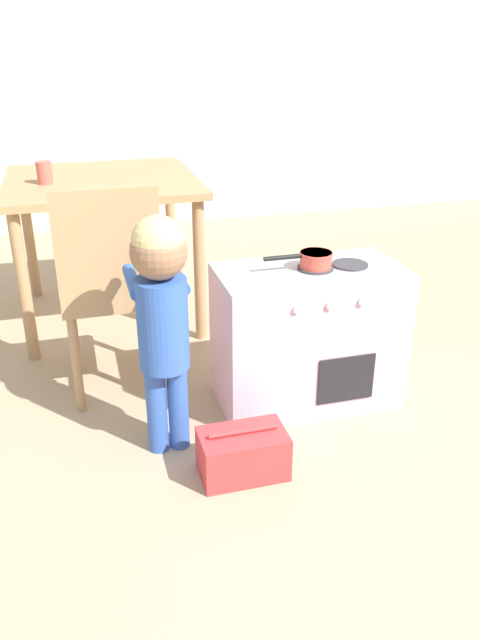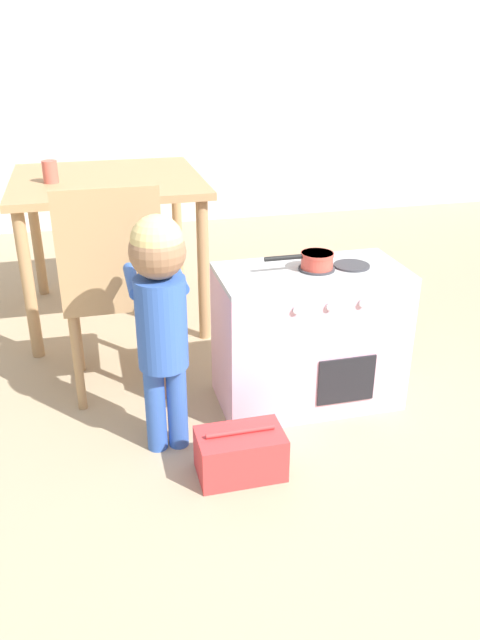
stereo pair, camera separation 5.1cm
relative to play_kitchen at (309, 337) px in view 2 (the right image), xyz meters
The scene contains 9 objects.
ground_plane 1.09m from the play_kitchen, 97.27° to the right, with size 16.00×16.00×0.00m, color tan.
wall_back 2.99m from the play_kitchen, 92.70° to the left, with size 10.00×0.06×2.60m.
play_kitchen is the anchor object (origin of this frame).
toy_pot 0.33m from the play_kitchen, ahead, with size 0.27×0.13×0.06m.
child_figure 0.70m from the play_kitchen, 162.97° to the right, with size 0.20×0.35×0.88m.
toy_basket 0.60m from the play_kitchen, 133.31° to the right, with size 0.30×0.18×0.18m.
dining_table 1.33m from the play_kitchen, 123.17° to the left, with size 0.93×0.93×0.74m.
dining_chair_near 0.81m from the play_kitchen, 162.00° to the left, with size 0.39×0.39×0.90m.
cup_on_table 1.49m from the play_kitchen, 133.62° to the left, with size 0.07×0.07×0.10m.
Camera 2 is at (-0.69, -1.07, 1.40)m, focal length 35.00 mm.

